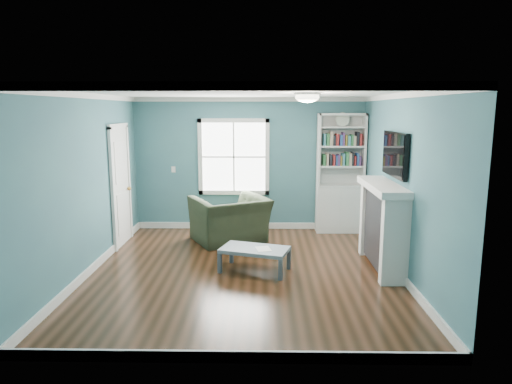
{
  "coord_description": "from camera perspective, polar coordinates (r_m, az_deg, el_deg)",
  "views": [
    {
      "loc": [
        0.29,
        -6.45,
        2.36
      ],
      "look_at": [
        0.17,
        0.4,
        1.13
      ],
      "focal_mm": 32.0,
      "sensor_mm": 36.0,
      "label": 1
    }
  ],
  "objects": [
    {
      "name": "light_switch",
      "position": [
        9.19,
        -10.28,
        2.8
      ],
      "size": [
        0.08,
        0.01,
        0.12
      ],
      "primitive_type": "cube",
      "color": "white",
      "rests_on": "room_walls"
    },
    {
      "name": "coffee_table",
      "position": [
        6.79,
        -0.16,
        -7.38
      ],
      "size": [
        1.09,
        0.79,
        0.35
      ],
      "rotation": [
        0.0,
        0.0,
        -0.3
      ],
      "color": "#444A52",
      "rests_on": "ground"
    },
    {
      "name": "paper_sheet",
      "position": [
        6.73,
        0.92,
        -7.12
      ],
      "size": [
        0.26,
        0.3,
        0.0
      ],
      "primitive_type": "cube",
      "rotation": [
        0.0,
        0.0,
        0.22
      ],
      "color": "white",
      "rests_on": "coffee_table"
    },
    {
      "name": "recliner",
      "position": [
        8.25,
        -3.29,
        -2.52
      ],
      "size": [
        1.48,
        1.3,
        1.09
      ],
      "primitive_type": "imported",
      "rotation": [
        0.0,
        0.0,
        -2.65
      ],
      "color": "black",
      "rests_on": "ground"
    },
    {
      "name": "window",
      "position": [
        9.0,
        -2.8,
        4.4
      ],
      "size": [
        1.4,
        0.06,
        1.5
      ],
      "color": "white",
      "rests_on": "room_walls"
    },
    {
      "name": "bookshelf",
      "position": [
        8.99,
        10.44,
        0.85
      ],
      "size": [
        0.9,
        0.35,
        2.31
      ],
      "color": "silver",
      "rests_on": "ground"
    },
    {
      "name": "ceiling_fixture",
      "position": [
        6.58,
        6.43,
        11.79
      ],
      "size": [
        0.38,
        0.38,
        0.15
      ],
      "color": "white",
      "rests_on": "room_walls"
    },
    {
      "name": "room_walls",
      "position": [
        6.5,
        -1.6,
        3.33
      ],
      "size": [
        5.0,
        5.0,
        5.0
      ],
      "color": "#386272",
      "rests_on": "ground"
    },
    {
      "name": "trim",
      "position": [
        6.55,
        -1.58,
        0.33
      ],
      "size": [
        4.5,
        5.0,
        2.6
      ],
      "color": "white",
      "rests_on": "ground"
    },
    {
      "name": "floor",
      "position": [
        6.87,
        -1.53,
        -9.87
      ],
      "size": [
        5.0,
        5.0,
        0.0
      ],
      "primitive_type": "plane",
      "color": "black",
      "rests_on": "ground"
    },
    {
      "name": "fireplace",
      "position": [
        7.1,
        15.58,
        -4.23
      ],
      "size": [
        0.44,
        1.58,
        1.3
      ],
      "color": "black",
      "rests_on": "ground"
    },
    {
      "name": "door",
      "position": [
        8.34,
        -16.57,
        0.91
      ],
      "size": [
        0.12,
        0.98,
        2.17
      ],
      "color": "silver",
      "rests_on": "ground"
    },
    {
      "name": "tv",
      "position": [
        6.95,
        16.98,
        4.52
      ],
      "size": [
        0.06,
        1.1,
        0.65
      ],
      "primitive_type": "cube",
      "color": "black",
      "rests_on": "fireplace"
    }
  ]
}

